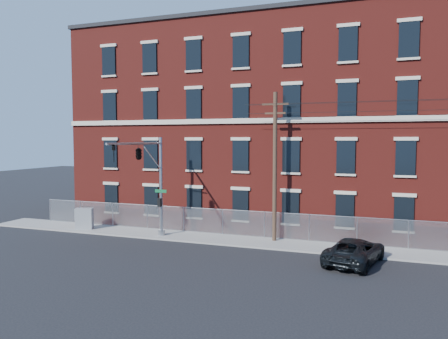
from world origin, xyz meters
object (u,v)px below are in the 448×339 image
Objects in this scene: traffic_signal_mast at (144,164)px; pickup_truck at (355,251)px; utility_pole_near at (275,164)px; utility_cabinet at (84,219)px.

traffic_signal_mast is 14.18m from pickup_truck.
traffic_signal_mast is at bearing -156.86° from utility_pole_near.
utility_pole_near is at bearing 23.14° from traffic_signal_mast.
utility_cabinet is at bearing 7.47° from pickup_truck.
utility_cabinet is at bearing 161.10° from traffic_signal_mast.
utility_pole_near reaches higher than utility_cabinet.
traffic_signal_mast is at bearing -39.65° from utility_cabinet.
utility_cabinet reaches higher than pickup_truck.
pickup_truck is at bearing -27.17° from utility_cabinet.
traffic_signal_mast reaches higher than pickup_truck.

